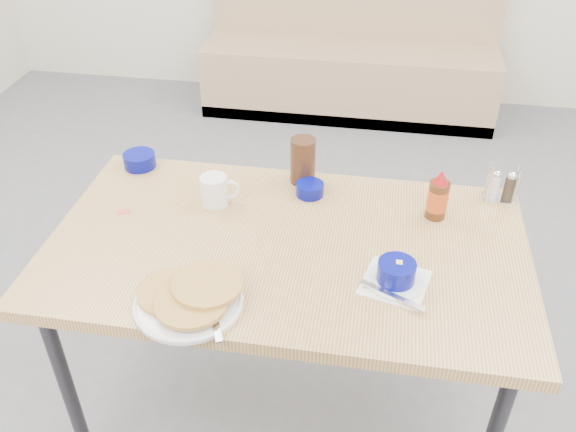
% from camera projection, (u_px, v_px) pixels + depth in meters
% --- Properties ---
extents(booth_bench, '(1.90, 0.56, 1.22)m').
position_uv_depth(booth_bench, '(350.00, 57.00, 4.05)').
color(booth_bench, tan).
rests_on(booth_bench, ground).
extents(dining_table, '(1.40, 0.80, 0.76)m').
position_uv_depth(dining_table, '(287.00, 259.00, 1.82)').
color(dining_table, tan).
rests_on(dining_table, ground).
extents(pancake_plate, '(0.28, 0.28, 0.05)m').
position_uv_depth(pancake_plate, '(190.00, 297.00, 1.57)').
color(pancake_plate, white).
rests_on(pancake_plate, dining_table).
extents(coffee_mug, '(0.12, 0.09, 0.10)m').
position_uv_depth(coffee_mug, '(215.00, 190.00, 1.92)').
color(coffee_mug, white).
rests_on(coffee_mug, dining_table).
extents(grits_setting, '(0.20, 0.22, 0.07)m').
position_uv_depth(grits_setting, '(396.00, 275.00, 1.62)').
color(grits_setting, white).
rests_on(grits_setting, dining_table).
extents(creamer_bowl, '(0.11, 0.11, 0.05)m').
position_uv_depth(creamer_bowl, '(139.00, 160.00, 2.12)').
color(creamer_bowl, '#050A73').
rests_on(creamer_bowl, dining_table).
extents(butter_bowl, '(0.09, 0.09, 0.04)m').
position_uv_depth(butter_bowl, '(310.00, 189.00, 1.98)').
color(butter_bowl, '#050A73').
rests_on(butter_bowl, dining_table).
extents(amber_tumbler, '(0.10, 0.10, 0.16)m').
position_uv_depth(amber_tumbler, '(303.00, 161.00, 2.01)').
color(amber_tumbler, '#361D11').
rests_on(amber_tumbler, dining_table).
extents(condiment_caddy, '(0.10, 0.06, 0.12)m').
position_uv_depth(condiment_caddy, '(502.00, 188.00, 1.95)').
color(condiment_caddy, silver).
rests_on(condiment_caddy, dining_table).
extents(syrup_bottle, '(0.06, 0.06, 0.17)m').
position_uv_depth(syrup_bottle, '(438.00, 197.00, 1.85)').
color(syrup_bottle, '#47230F').
rests_on(syrup_bottle, dining_table).
extents(sugar_wrapper, '(0.05, 0.04, 0.00)m').
position_uv_depth(sugar_wrapper, '(124.00, 212.00, 1.91)').
color(sugar_wrapper, '#D14548').
rests_on(sugar_wrapper, dining_table).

